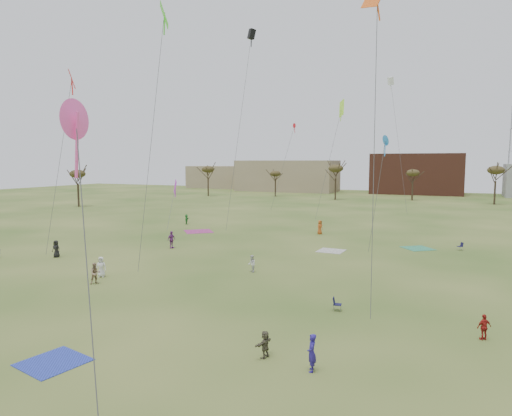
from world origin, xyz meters
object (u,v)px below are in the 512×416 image
at_px(spectator_fore_a, 484,327).
at_px(camp_chair_center, 337,307).
at_px(flyer_near_right, 312,353).
at_px(flyer_near_left, 101,267).
at_px(camp_chair_right, 460,248).

bearing_deg(spectator_fore_a, camp_chair_center, -45.58).
relative_size(flyer_near_right, camp_chair_center, 2.03).
relative_size(flyer_near_left, spectator_fore_a, 1.21).
bearing_deg(flyer_near_left, camp_chair_center, -27.32).
height_order(camp_chair_center, camp_chair_right, same).
bearing_deg(camp_chair_right, spectator_fore_a, -27.57).
height_order(spectator_fore_a, camp_chair_center, spectator_fore_a).
bearing_deg(camp_chair_center, camp_chair_right, -23.63).
bearing_deg(spectator_fore_a, flyer_near_right, 9.17).
distance_m(flyer_near_right, spectator_fore_a, 10.49).
xyz_separation_m(flyer_near_left, spectator_fore_a, (28.64, -1.90, -0.15)).
distance_m(spectator_fore_a, camp_chair_right, 26.87).
height_order(flyer_near_right, spectator_fore_a, flyer_near_right).
height_order(flyer_near_right, camp_chair_right, flyer_near_right).
xyz_separation_m(spectator_fore_a, camp_chair_center, (-8.46, 1.48, -0.45)).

